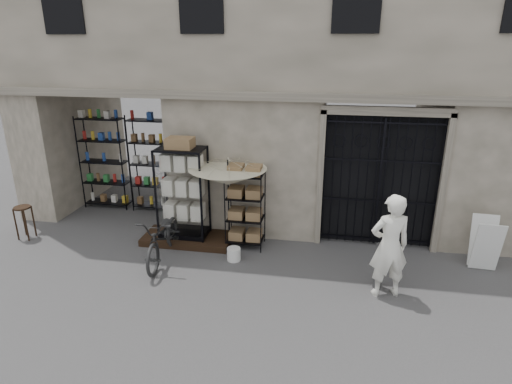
% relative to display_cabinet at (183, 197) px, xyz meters
% --- Properties ---
extents(ground, '(80.00, 80.00, 0.00)m').
position_rel_display_cabinet_xyz_m(ground, '(2.47, -1.58, -1.06)').
color(ground, '#232327').
rests_on(ground, ground).
extents(main_building, '(14.00, 4.00, 9.00)m').
position_rel_display_cabinet_xyz_m(main_building, '(2.47, 2.42, 3.44)').
color(main_building, '#A99B8A').
rests_on(main_building, ground).
extents(shop_recess, '(3.00, 1.70, 3.00)m').
position_rel_display_cabinet_xyz_m(shop_recess, '(-2.03, 1.22, 0.44)').
color(shop_recess, black).
rests_on(shop_recess, ground).
extents(shop_shelving, '(2.70, 0.50, 2.50)m').
position_rel_display_cabinet_xyz_m(shop_shelving, '(-2.08, 1.72, 0.19)').
color(shop_shelving, black).
rests_on(shop_shelving, ground).
extents(iron_gate, '(2.50, 0.21, 3.00)m').
position_rel_display_cabinet_xyz_m(iron_gate, '(4.22, 0.70, 0.44)').
color(iron_gate, black).
rests_on(iron_gate, ground).
extents(step_platform, '(2.00, 0.90, 0.15)m').
position_rel_display_cabinet_xyz_m(step_platform, '(0.07, -0.03, -0.98)').
color(step_platform, black).
rests_on(step_platform, ground).
extents(display_cabinet, '(1.14, 0.87, 2.19)m').
position_rel_display_cabinet_xyz_m(display_cabinet, '(0.00, 0.00, 0.00)').
color(display_cabinet, black).
rests_on(display_cabinet, step_platform).
extents(wire_rack, '(0.89, 0.73, 1.77)m').
position_rel_display_cabinet_xyz_m(wire_rack, '(1.40, -0.00, -0.19)').
color(wire_rack, black).
rests_on(wire_rack, ground).
extents(market_umbrella, '(1.77, 1.79, 2.36)m').
position_rel_display_cabinet_xyz_m(market_umbrella, '(1.04, -0.02, 0.64)').
color(market_umbrella, black).
rests_on(market_umbrella, ground).
extents(white_bucket, '(0.34, 0.34, 0.27)m').
position_rel_display_cabinet_xyz_m(white_bucket, '(1.29, -0.69, -0.92)').
color(white_bucket, silver).
rests_on(white_bucket, ground).
extents(bicycle, '(0.76, 1.08, 1.97)m').
position_rel_display_cabinet_xyz_m(bicycle, '(-0.13, -0.92, -1.06)').
color(bicycle, black).
rests_on(bicycle, ground).
extents(wooden_stool, '(0.42, 0.42, 0.78)m').
position_rel_display_cabinet_xyz_m(wooden_stool, '(-3.66, -0.49, -0.65)').
color(wooden_stool, black).
rests_on(wooden_stool, ground).
extents(steel_bollard, '(0.19, 0.19, 0.88)m').
position_rel_display_cabinet_xyz_m(steel_bollard, '(4.14, -1.24, -0.62)').
color(steel_bollard, '#565757').
rests_on(steel_bollard, ground).
extents(shopkeeper, '(1.19, 2.04, 0.46)m').
position_rel_display_cabinet_xyz_m(shopkeeper, '(4.25, -1.46, -1.06)').
color(shopkeeper, white).
rests_on(shopkeeper, ground).
extents(easel_sign, '(0.54, 0.61, 1.05)m').
position_rel_display_cabinet_xyz_m(easel_sign, '(6.27, -0.17, -0.51)').
color(easel_sign, silver).
rests_on(easel_sign, ground).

